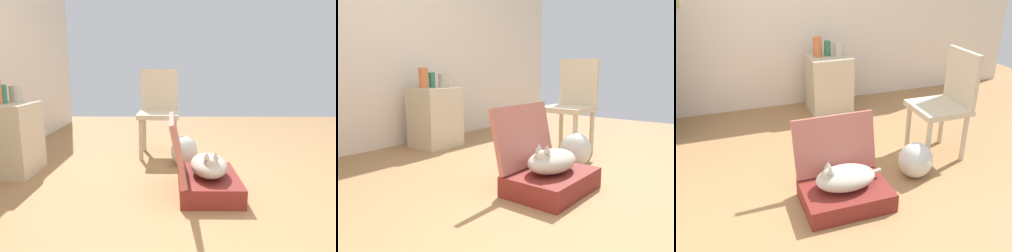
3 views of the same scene
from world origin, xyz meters
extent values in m
plane|color=#9E7247|center=(0.00, 0.00, 0.00)|extent=(7.68, 7.68, 0.00)
cube|color=maroon|center=(0.08, 0.10, 0.07)|extent=(0.63, 0.45, 0.14)
cube|color=#B26356|center=(0.08, 0.34, 0.37)|extent=(0.63, 0.13, 0.45)
ellipsoid|color=#B2A899|center=(0.08, 0.10, 0.22)|extent=(0.44, 0.28, 0.16)
sphere|color=#B2A899|center=(-0.04, 0.10, 0.26)|extent=(0.12, 0.12, 0.12)
cone|color=#B2A899|center=(-0.04, 0.06, 0.34)|extent=(0.05, 0.05, 0.05)
cone|color=#B2A899|center=(-0.04, 0.13, 0.34)|extent=(0.05, 0.05, 0.05)
cylinder|color=#B2A899|center=(0.28, 0.14, 0.19)|extent=(0.20, 0.03, 0.07)
ellipsoid|color=silver|center=(0.75, 0.26, 0.15)|extent=(0.28, 0.27, 0.30)
cube|color=beige|center=(0.51, 1.85, 0.33)|extent=(0.46, 0.42, 0.65)
cylinder|color=#B7AD99|center=(0.62, 1.83, 0.73)|extent=(0.11, 0.11, 0.15)
cylinder|color=#2D7051|center=(0.51, 1.88, 0.73)|extent=(0.07, 0.07, 0.17)
cylinder|color=beige|center=(0.92, 0.70, 0.22)|extent=(0.04, 0.04, 0.44)
cylinder|color=beige|center=(0.91, 0.35, 0.22)|extent=(0.04, 0.04, 0.44)
cylinder|color=beige|center=(1.28, 0.70, 0.22)|extent=(0.04, 0.04, 0.44)
cylinder|color=beige|center=(1.27, 0.35, 0.22)|extent=(0.04, 0.04, 0.44)
cube|color=beige|center=(1.10, 0.53, 0.46)|extent=(0.45, 0.45, 0.05)
cube|color=beige|center=(1.30, 0.52, 0.72)|extent=(0.04, 0.42, 0.47)
camera|label=1|loc=(-2.10, 0.39, 0.95)|focal=31.55mm
camera|label=2|loc=(-1.85, -1.04, 0.84)|focal=35.51mm
camera|label=3|loc=(-0.67, -1.98, 1.66)|focal=38.96mm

